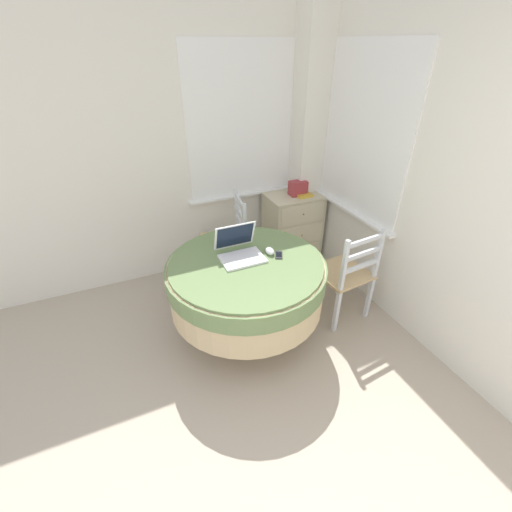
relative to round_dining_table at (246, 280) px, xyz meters
name	(u,v)px	position (x,y,z in m)	size (l,w,h in m)	color
corner_room_shell	(305,181)	(0.51, 0.07, 0.72)	(4.06, 4.94, 2.55)	white
round_dining_table	(246,280)	(0.00, 0.00, 0.00)	(1.24, 1.24, 0.73)	#4C3D2D
laptop	(240,250)	(-0.01, 0.10, 0.23)	(0.33, 0.32, 0.25)	white
computer_mouse	(270,251)	(0.22, 0.03, 0.20)	(0.06, 0.10, 0.05)	white
cell_phone	(279,255)	(0.27, -0.02, 0.18)	(0.10, 0.12, 0.01)	#2D2D33
dining_chair_near_back_window	(227,240)	(0.15, 0.87, -0.11)	(0.50, 0.50, 0.91)	tan
dining_chair_near_right_window	(346,274)	(0.88, -0.13, -0.11)	(0.47, 0.47, 0.91)	tan
corner_cabinet	(292,226)	(0.96, 0.97, -0.17)	(0.60, 0.45, 0.77)	beige
storage_box	(298,188)	(0.99, 0.95, 0.29)	(0.18, 0.12, 0.15)	#9E3338
book_on_cabinet	(302,194)	(1.03, 0.92, 0.22)	(0.16, 0.19, 0.02)	gold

